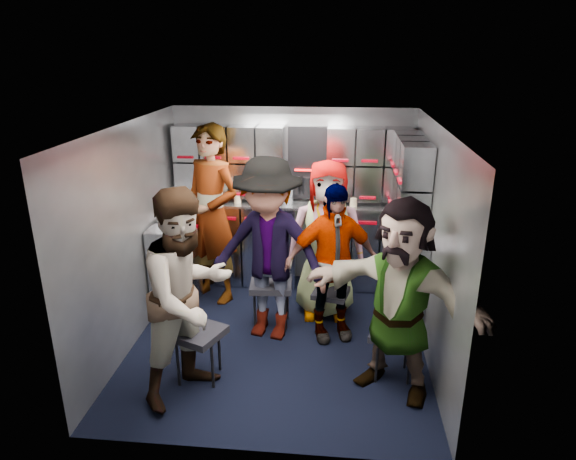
# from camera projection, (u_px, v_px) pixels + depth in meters

# --- Properties ---
(floor) EXTENTS (3.00, 3.00, 0.00)m
(floor) POSITION_uv_depth(u_px,v_px,m) (279.00, 339.00, 5.10)
(floor) COLOR black
(floor) RESTS_ON ground
(wall_back) EXTENTS (2.80, 0.04, 2.10)m
(wall_back) POSITION_uv_depth(u_px,v_px,m) (293.00, 196.00, 6.14)
(wall_back) COLOR gray
(wall_back) RESTS_ON ground
(wall_left) EXTENTS (0.04, 3.00, 2.10)m
(wall_left) POSITION_uv_depth(u_px,v_px,m) (132.00, 236.00, 4.87)
(wall_left) COLOR gray
(wall_left) RESTS_ON ground
(wall_right) EXTENTS (0.04, 3.00, 2.10)m
(wall_right) POSITION_uv_depth(u_px,v_px,m) (433.00, 246.00, 4.61)
(wall_right) COLOR gray
(wall_right) RESTS_ON ground
(ceiling) EXTENTS (2.80, 3.00, 0.02)m
(ceiling) POSITION_uv_depth(u_px,v_px,m) (278.00, 126.00, 4.38)
(ceiling) COLOR silver
(ceiling) RESTS_ON wall_back
(cart_bank_back) EXTENTS (2.68, 0.38, 0.99)m
(cart_bank_back) POSITION_uv_depth(u_px,v_px,m) (291.00, 246.00, 6.14)
(cart_bank_back) COLOR #A1A7B1
(cart_bank_back) RESTS_ON ground
(cart_bank_left) EXTENTS (0.38, 0.76, 0.99)m
(cart_bank_left) POSITION_uv_depth(u_px,v_px,m) (176.00, 266.00, 5.56)
(cart_bank_left) COLOR #A1A7B1
(cart_bank_left) RESTS_ON ground
(counter) EXTENTS (2.68, 0.42, 0.03)m
(counter) POSITION_uv_depth(u_px,v_px,m) (291.00, 204.00, 5.96)
(counter) COLOR #B8BBC0
(counter) RESTS_ON cart_bank_back
(locker_bank_back) EXTENTS (2.68, 0.28, 0.82)m
(locker_bank_back) POSITION_uv_depth(u_px,v_px,m) (292.00, 163.00, 5.86)
(locker_bank_back) COLOR #A1A7B1
(locker_bank_back) RESTS_ON wall_back
(locker_bank_right) EXTENTS (0.28, 1.00, 0.82)m
(locker_bank_right) POSITION_uv_depth(u_px,v_px,m) (410.00, 179.00, 5.13)
(locker_bank_right) COLOR #A1A7B1
(locker_bank_right) RESTS_ON wall_right
(right_cabinet) EXTENTS (0.28, 1.20, 1.00)m
(right_cabinet) POSITION_uv_depth(u_px,v_px,m) (404.00, 273.00, 5.37)
(right_cabinet) COLOR #A1A7B1
(right_cabinet) RESTS_ON ground
(coffee_niche) EXTENTS (0.46, 0.16, 0.84)m
(coffee_niche) POSITION_uv_depth(u_px,v_px,m) (308.00, 164.00, 5.90)
(coffee_niche) COLOR black
(coffee_niche) RESTS_ON wall_back
(red_latch_strip) EXTENTS (2.60, 0.02, 0.03)m
(red_latch_strip) POSITION_uv_depth(u_px,v_px,m) (290.00, 220.00, 5.82)
(red_latch_strip) COLOR #9C000F
(red_latch_strip) RESTS_ON cart_bank_back
(jump_seat_near_left) EXTENTS (0.52, 0.51, 0.48)m
(jump_seat_near_left) POSITION_uv_depth(u_px,v_px,m) (198.00, 335.00, 4.37)
(jump_seat_near_left) COLOR black
(jump_seat_near_left) RESTS_ON ground
(jump_seat_mid_left) EXTENTS (0.45, 0.42, 0.49)m
(jump_seat_mid_left) POSITION_uv_depth(u_px,v_px,m) (271.00, 287.00, 5.22)
(jump_seat_mid_left) COLOR black
(jump_seat_mid_left) RESTS_ON ground
(jump_seat_center) EXTENTS (0.37, 0.35, 0.43)m
(jump_seat_center) POSITION_uv_depth(u_px,v_px,m) (326.00, 274.00, 5.65)
(jump_seat_center) COLOR black
(jump_seat_center) RESTS_ON ground
(jump_seat_mid_right) EXTENTS (0.40, 0.39, 0.40)m
(jump_seat_mid_right) POSITION_uv_depth(u_px,v_px,m) (331.00, 295.00, 5.22)
(jump_seat_mid_right) COLOR black
(jump_seat_mid_right) RESTS_ON ground
(jump_seat_near_right) EXTENTS (0.46, 0.44, 0.44)m
(jump_seat_near_right) POSITION_uv_depth(u_px,v_px,m) (393.00, 336.00, 4.42)
(jump_seat_near_right) COLOR black
(jump_seat_near_right) RESTS_ON ground
(attendant_standing) EXTENTS (0.87, 0.77, 1.99)m
(attendant_standing) POSITION_uv_depth(u_px,v_px,m) (212.00, 215.00, 5.63)
(attendant_standing) COLOR black
(attendant_standing) RESTS_ON ground
(attendant_arc_a) EXTENTS (1.04, 1.09, 1.77)m
(attendant_arc_a) POSITION_uv_depth(u_px,v_px,m) (188.00, 296.00, 4.05)
(attendant_arc_a) COLOR black
(attendant_arc_a) RESTS_ON ground
(attendant_arc_b) EXTENTS (1.30, 0.93, 1.81)m
(attendant_arc_b) POSITION_uv_depth(u_px,v_px,m) (268.00, 250.00, 4.90)
(attendant_arc_b) COLOR black
(attendant_arc_b) RESTS_ON ground
(attendant_arc_c) EXTENTS (0.85, 0.57, 1.69)m
(attendant_arc_c) POSITION_uv_depth(u_px,v_px,m) (326.00, 240.00, 5.32)
(attendant_arc_c) COLOR black
(attendant_arc_c) RESTS_ON ground
(attendant_arc_d) EXTENTS (0.99, 0.64, 1.57)m
(attendant_arc_d) POSITION_uv_depth(u_px,v_px,m) (332.00, 263.00, 4.91)
(attendant_arc_d) COLOR black
(attendant_arc_d) RESTS_ON ground
(attendant_arc_e) EXTENTS (1.60, 1.22, 1.68)m
(attendant_arc_e) POSITION_uv_depth(u_px,v_px,m) (399.00, 299.00, 4.09)
(attendant_arc_e) COLOR black
(attendant_arc_e) RESTS_ON ground
(bottle_left) EXTENTS (0.06, 0.06, 0.25)m
(bottle_left) POSITION_uv_depth(u_px,v_px,m) (270.00, 193.00, 5.89)
(bottle_left) COLOR white
(bottle_left) RESTS_ON counter
(bottle_mid) EXTENTS (0.07, 0.07, 0.25)m
(bottle_mid) POSITION_uv_depth(u_px,v_px,m) (290.00, 194.00, 5.87)
(bottle_mid) COLOR white
(bottle_mid) RESTS_ON counter
(bottle_right) EXTENTS (0.07, 0.07, 0.22)m
(bottle_right) POSITION_uv_depth(u_px,v_px,m) (322.00, 196.00, 5.84)
(bottle_right) COLOR white
(bottle_right) RESTS_ON counter
(cup_left) EXTENTS (0.08, 0.08, 0.09)m
(cup_left) POSITION_uv_depth(u_px,v_px,m) (238.00, 199.00, 5.94)
(cup_left) COLOR beige
(cup_left) RESTS_ON counter
(cup_right) EXTENTS (0.08, 0.08, 0.10)m
(cup_right) POSITION_uv_depth(u_px,v_px,m) (353.00, 202.00, 5.82)
(cup_right) COLOR beige
(cup_right) RESTS_ON counter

